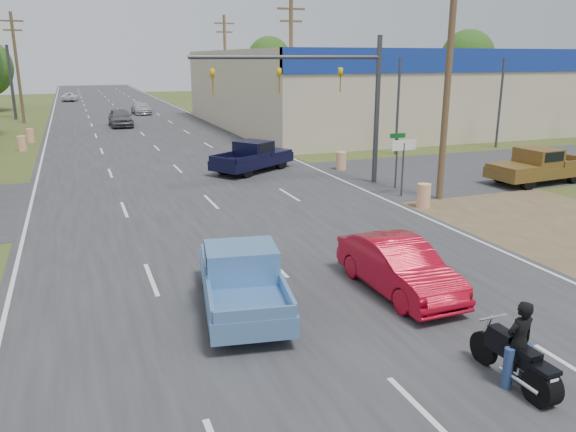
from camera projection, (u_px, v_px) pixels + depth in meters
name	position (u px, v px, depth m)	size (l,w,h in m)	color
ground	(427.00, 417.00, 9.68)	(200.00, 200.00, 0.00)	#3D4B1E
main_road	(142.00, 134.00, 45.64)	(15.00, 180.00, 0.02)	#2D2D30
cross_road	(201.00, 192.00, 25.86)	(120.00, 10.00, 0.02)	#2D2D30
dirt_verge	(515.00, 212.00, 22.45)	(8.00, 18.00, 0.01)	brown
big_box_store	(470.00, 86.00, 55.67)	(50.00, 28.10, 6.60)	#B7A88C
utility_pole_1	(448.00, 74.00, 23.19)	(2.00, 0.28, 10.00)	#4C3823
utility_pole_2	(291.00, 68.00, 39.37)	(2.00, 0.28, 10.00)	#4C3823
utility_pole_3	(225.00, 65.00, 55.55)	(2.00, 0.28, 10.00)	#4C3823
utility_pole_6	(17.00, 65.00, 51.73)	(2.00, 0.28, 10.00)	#4C3823
tree_3	(468.00, 56.00, 89.82)	(8.40, 8.40, 10.40)	#422D19
tree_5	(269.00, 58.00, 103.79)	(7.98, 7.98, 9.88)	#422D19
barrel_0	(424.00, 196.00, 23.08)	(0.56, 0.56, 1.00)	orange
barrel_1	(341.00, 161.00, 30.86)	(0.56, 0.56, 1.00)	orange
barrel_2	(22.00, 143.00, 37.20)	(0.56, 0.56, 1.00)	orange
barrel_3	(30.00, 136.00, 40.90)	(0.56, 0.56, 1.00)	orange
pole_sign_left_far	(6.00, 45.00, 54.48)	(3.00, 0.35, 9.20)	#3F3F44
lane_sign	(403.00, 154.00, 24.57)	(1.20, 0.08, 2.52)	#3F3F44
street_name_sign	(397.00, 155.00, 26.20)	(0.80, 0.08, 2.61)	#3F3F44
signal_mast	(327.00, 84.00, 25.66)	(9.12, 0.40, 7.00)	#3F3F44
red_convertible	(399.00, 267.00, 14.63)	(1.49, 4.27, 1.41)	#AC071C
motorcycle	(519.00, 364.00, 10.41)	(0.68, 2.20, 1.12)	black
rider	(519.00, 347.00, 10.37)	(0.59, 0.39, 1.63)	black
blue_pickup	(241.00, 276.00, 13.75)	(2.64, 5.05, 1.59)	black
navy_pickup	(254.00, 156.00, 30.40)	(5.22, 4.35, 1.66)	black
brown_pickup	(537.00, 166.00, 27.46)	(5.37, 2.41, 1.73)	black
distant_car_grey	(120.00, 118.00, 50.25)	(1.91, 4.75, 1.62)	#56565B
distant_car_silver	(141.00, 108.00, 61.54)	(1.83, 4.50, 1.30)	#B6B5BA
distant_car_white	(70.00, 97.00, 79.96)	(1.94, 4.20, 1.17)	silver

